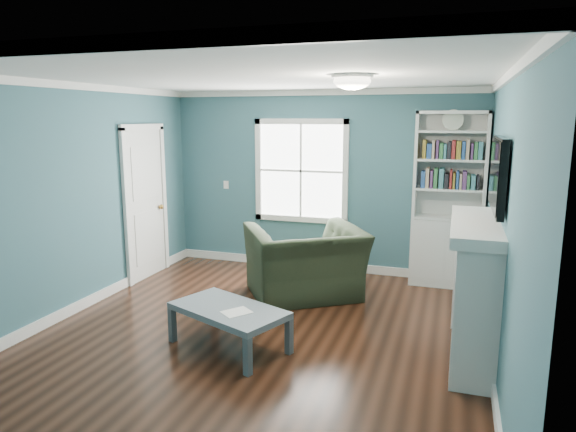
% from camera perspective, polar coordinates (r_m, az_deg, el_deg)
% --- Properties ---
extents(floor, '(5.00, 5.00, 0.00)m').
position_cam_1_polar(floor, '(5.47, -3.26, -13.03)').
color(floor, black).
rests_on(floor, ground).
extents(room_walls, '(5.00, 5.00, 5.00)m').
position_cam_1_polar(room_walls, '(5.04, -3.45, 3.64)').
color(room_walls, '#3A666F').
rests_on(room_walls, ground).
extents(trim, '(4.50, 5.00, 2.60)m').
position_cam_1_polar(trim, '(5.09, -3.41, -0.21)').
color(trim, white).
rests_on(trim, ground).
extents(window, '(1.40, 0.06, 1.50)m').
position_cam_1_polar(window, '(7.49, 1.45, 5.02)').
color(window, white).
rests_on(window, room_walls).
extents(bookshelf, '(0.90, 0.35, 2.31)m').
position_cam_1_polar(bookshelf, '(7.06, 17.27, -0.14)').
color(bookshelf, silver).
rests_on(bookshelf, ground).
extents(fireplace, '(0.44, 1.58, 1.30)m').
position_cam_1_polar(fireplace, '(5.10, 20.08, -7.83)').
color(fireplace, black).
rests_on(fireplace, ground).
extents(tv, '(0.06, 1.10, 0.65)m').
position_cam_1_polar(tv, '(4.88, 22.33, 4.32)').
color(tv, black).
rests_on(tv, fireplace).
extents(door, '(0.12, 0.98, 2.17)m').
position_cam_1_polar(door, '(7.38, -15.55, 1.58)').
color(door, silver).
rests_on(door, ground).
extents(ceiling_fixture, '(0.38, 0.38, 0.15)m').
position_cam_1_polar(ceiling_fixture, '(4.85, 7.15, 14.76)').
color(ceiling_fixture, white).
rests_on(ceiling_fixture, room_walls).
extents(light_switch, '(0.08, 0.01, 0.12)m').
position_cam_1_polar(light_switch, '(7.94, -6.89, 3.47)').
color(light_switch, white).
rests_on(light_switch, room_walls).
extents(recliner, '(1.61, 1.47, 1.18)m').
position_cam_1_polar(recliner, '(6.38, 1.91, -3.89)').
color(recliner, black).
rests_on(recliner, ground).
extents(coffee_table, '(1.28, 1.00, 0.41)m').
position_cam_1_polar(coffee_table, '(5.09, -6.61, -10.62)').
color(coffee_table, '#465054').
rests_on(coffee_table, ground).
extents(paper_sheet, '(0.32, 0.33, 0.00)m').
position_cam_1_polar(paper_sheet, '(4.94, -5.73, -10.57)').
color(paper_sheet, white).
rests_on(paper_sheet, coffee_table).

